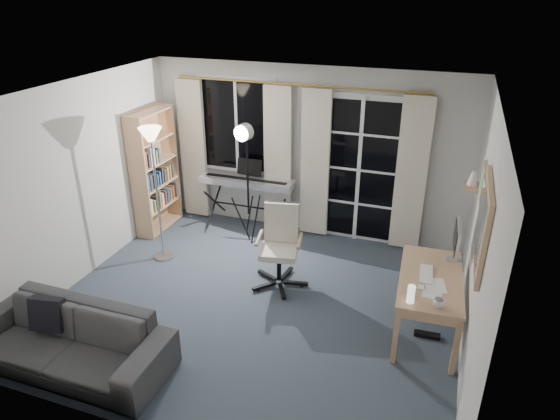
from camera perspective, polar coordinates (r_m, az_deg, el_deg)
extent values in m
cube|color=#333D4B|center=(5.91, -2.75, -10.56)|extent=(4.50, 4.00, 0.02)
cube|color=white|center=(7.30, -4.86, 9.63)|extent=(1.20, 0.06, 1.40)
cube|color=black|center=(7.28, -4.95, 9.57)|extent=(1.10, 0.02, 1.30)
cube|color=white|center=(7.27, -4.99, 9.55)|extent=(0.04, 0.03, 1.30)
cube|color=white|center=(6.94, 9.05, 4.45)|extent=(1.32, 0.06, 2.11)
cube|color=black|center=(6.96, 6.58, 4.68)|extent=(0.55, 0.02, 1.95)
cube|color=black|center=(6.87, 11.46, 4.04)|extent=(0.55, 0.02, 1.95)
cube|color=white|center=(6.90, 8.98, 4.34)|extent=(0.05, 0.04, 2.05)
cube|color=white|center=(7.08, 8.73, 0.74)|extent=(1.15, 0.03, 0.03)
cube|color=white|center=(6.89, 9.00, 4.53)|extent=(1.15, 0.03, 0.03)
cube|color=white|center=(6.74, 9.28, 8.52)|extent=(1.15, 0.03, 0.03)
cylinder|color=gold|center=(6.77, 1.86, 14.13)|extent=(3.50, 0.03, 0.03)
cube|color=#F2E4C6|center=(7.64, -9.89, 6.76)|extent=(0.40, 0.07, 2.10)
cube|color=#F2E4C6|center=(7.10, -0.24, 5.73)|extent=(0.40, 0.07, 2.10)
cube|color=#F2E4C6|center=(6.95, 4.05, 5.22)|extent=(0.40, 0.07, 2.10)
cube|color=#F2E4C6|center=(6.75, 14.75, 3.82)|extent=(0.40, 0.07, 2.10)
cube|color=tan|center=(7.12, -15.86, 3.20)|extent=(0.29, 0.03, 1.79)
cube|color=tan|center=(7.74, -12.52, 5.31)|extent=(0.29, 0.03, 1.79)
cube|color=tan|center=(7.50, -14.95, 4.40)|extent=(0.03, 0.80, 1.79)
cube|color=tan|center=(7.77, -13.46, -1.68)|extent=(0.29, 0.80, 0.02)
cube|color=tan|center=(7.63, -13.71, 0.54)|extent=(0.29, 0.80, 0.02)
cube|color=tan|center=(7.50, -13.97, 2.90)|extent=(0.29, 0.80, 0.02)
cube|color=tan|center=(7.38, -14.24, 5.34)|extent=(0.29, 0.80, 0.02)
cube|color=tan|center=(7.28, -14.52, 7.85)|extent=(0.29, 0.80, 0.02)
cube|color=tan|center=(7.18, -14.85, 10.77)|extent=(0.29, 0.80, 0.02)
cube|color=white|center=(7.32, -15.06, 0.41)|extent=(0.20, 0.05, 0.23)
cube|color=#A48944|center=(7.40, -14.67, 0.51)|extent=(0.20, 0.04, 0.18)
cube|color=#393939|center=(7.45, -14.37, 0.81)|extent=(0.20, 0.03, 0.21)
cube|color=#A48944|center=(7.49, -14.11, 1.22)|extent=(0.20, 0.03, 0.27)
cube|color=white|center=(7.55, -13.81, 1.22)|extent=(0.20, 0.05, 0.21)
cube|color=#98422B|center=(7.61, -13.49, 1.48)|extent=(0.20, 0.03, 0.21)
cube|color=#2E568B|center=(7.66, -13.22, 1.68)|extent=(0.20, 0.04, 0.22)
cube|color=#A48944|center=(7.72, -12.91, 1.86)|extent=(0.20, 0.03, 0.21)
cube|color=#98422B|center=(7.77, -12.67, 2.06)|extent=(0.20, 0.05, 0.21)
cube|color=#393939|center=(7.83, -12.36, 2.36)|extent=(0.20, 0.03, 0.23)
cube|color=#2E568B|center=(7.19, -15.36, 2.92)|extent=(0.20, 0.03, 0.24)
cube|color=#393939|center=(7.24, -15.08, 3.09)|extent=(0.20, 0.05, 0.24)
cube|color=#393939|center=(7.31, -14.69, 3.21)|extent=(0.20, 0.03, 0.21)
cube|color=#2E568B|center=(7.37, -14.39, 3.35)|extent=(0.20, 0.03, 0.19)
cube|color=#2E568B|center=(7.41, -14.13, 3.58)|extent=(0.20, 0.03, 0.21)
cube|color=#393939|center=(7.46, -13.87, 3.90)|extent=(0.20, 0.03, 0.24)
cube|color=#393939|center=(7.52, -13.58, 3.89)|extent=(0.20, 0.04, 0.20)
cube|color=#C18C48|center=(7.57, -13.28, 4.13)|extent=(0.20, 0.04, 0.21)
cube|color=#A48944|center=(7.63, -13.00, 4.35)|extent=(0.20, 0.03, 0.22)
cube|color=#393939|center=(7.68, -12.76, 4.48)|extent=(0.20, 0.03, 0.21)
cube|color=#98422B|center=(7.07, -15.68, 5.50)|extent=(0.20, 0.03, 0.25)
cube|color=#393939|center=(7.14, -15.34, 5.45)|extent=(0.20, 0.03, 0.19)
cube|color=white|center=(7.17, -15.11, 5.89)|extent=(0.20, 0.03, 0.27)
cube|color=white|center=(7.22, -14.81, 5.97)|extent=(0.20, 0.03, 0.24)
cube|color=#A48944|center=(7.28, -14.51, 5.96)|extent=(0.20, 0.03, 0.20)
cube|color=#2E568B|center=(7.33, -14.24, 6.15)|extent=(0.20, 0.04, 0.21)
cylinder|color=#B2B2B7|center=(6.94, -13.11, -5.14)|extent=(0.34, 0.34, 0.03)
cylinder|color=#B2B2B7|center=(6.57, -13.81, 1.22)|extent=(0.04, 0.04, 1.66)
cone|color=#FFE5B2|center=(6.29, -14.60, 8.37)|extent=(0.36, 0.36, 0.17)
cylinder|color=black|center=(7.56, -7.41, 0.94)|extent=(0.03, 0.66, 0.60)
cylinder|color=black|center=(7.56, -7.41, 0.94)|extent=(0.03, 0.66, 0.60)
cylinder|color=black|center=(7.18, 0.21, -0.16)|extent=(0.03, 0.66, 0.60)
cylinder|color=black|center=(7.18, 0.21, -0.16)|extent=(0.03, 0.66, 0.60)
cylinder|color=black|center=(7.35, -3.70, 0.40)|extent=(1.06, 0.04, 0.03)
cube|color=silver|center=(7.20, -3.79, 3.32)|extent=(1.38, 0.36, 0.10)
cube|color=white|center=(7.11, -4.05, 3.36)|extent=(1.27, 0.16, 0.02)
cube|color=black|center=(7.14, -3.93, 3.55)|extent=(1.23, 0.10, 0.01)
cube|color=black|center=(7.22, -3.51, 4.94)|extent=(0.37, 0.08, 0.23)
cylinder|color=black|center=(7.06, -2.82, -1.18)|extent=(0.08, 0.27, 0.69)
cylinder|color=black|center=(7.22, -3.50, -0.57)|extent=(0.21, 0.19, 0.70)
cylinder|color=black|center=(7.08, -4.42, -1.16)|extent=(0.26, 0.10, 0.70)
cylinder|color=black|center=(6.85, -3.73, 4.15)|extent=(0.03, 0.03, 1.20)
cylinder|color=silver|center=(6.62, -4.14, 8.84)|extent=(0.25, 0.17, 0.23)
cylinder|color=white|center=(6.56, -4.51, 8.68)|extent=(0.20, 0.06, 0.20)
cube|color=black|center=(6.15, 1.82, -8.34)|extent=(0.30, 0.10, 0.04)
cylinder|color=black|center=(6.16, 2.52, -8.54)|extent=(0.06, 0.06, 0.05)
cube|color=black|center=(6.33, 0.73, -7.28)|extent=(0.08, 0.30, 0.04)
cylinder|color=black|center=(6.40, 1.02, -7.10)|extent=(0.06, 0.06, 0.05)
cube|color=black|center=(6.30, -1.47, -7.48)|extent=(0.29, 0.17, 0.04)
cylinder|color=black|center=(6.35, -1.95, -7.36)|extent=(0.06, 0.06, 0.05)
cube|color=black|center=(6.10, -1.85, -8.69)|extent=(0.24, 0.25, 0.04)
cylinder|color=black|center=(6.08, -2.50, -9.02)|extent=(0.06, 0.06, 0.05)
cube|color=black|center=(6.00, 0.23, -9.26)|extent=(0.19, 0.29, 0.04)
cylinder|color=black|center=(5.95, 0.35, -9.81)|extent=(0.06, 0.06, 0.05)
cylinder|color=black|center=(6.06, -0.11, -6.44)|extent=(0.07, 0.07, 0.38)
cube|color=beige|center=(5.95, -0.11, -4.74)|extent=(0.51, 0.51, 0.08)
cube|color=beige|center=(6.00, 0.17, -1.43)|extent=(0.43, 0.20, 0.49)
cube|color=black|center=(6.02, 0.22, -1.11)|extent=(0.41, 0.17, 0.45)
cylinder|color=tan|center=(5.93, -2.43, -3.22)|extent=(0.11, 0.38, 0.04)
cylinder|color=tan|center=(5.87, 2.28, -3.54)|extent=(0.11, 0.38, 0.04)
cube|color=#AC7F58|center=(5.34, 16.88, -7.52)|extent=(0.68, 1.27, 0.04)
cube|color=#AC7F58|center=(5.37, 16.79, -8.08)|extent=(0.65, 1.24, 0.09)
cube|color=#AC7F58|center=(5.04, 13.06, -13.84)|extent=(0.06, 0.06, 0.63)
cube|color=#AC7F58|center=(5.07, 19.46, -14.53)|extent=(0.06, 0.06, 0.63)
cube|color=#AC7F58|center=(6.01, 13.97, -6.99)|extent=(0.06, 0.06, 0.63)
cube|color=#AC7F58|center=(6.03, 19.22, -7.59)|extent=(0.06, 0.06, 0.63)
cube|color=silver|center=(5.72, 19.22, -5.28)|extent=(0.17, 0.11, 0.01)
cube|color=silver|center=(5.66, 19.38, -4.24)|extent=(0.04, 0.03, 0.20)
cube|color=silver|center=(5.60, 19.59, -2.97)|extent=(0.06, 0.48, 0.30)
cube|color=black|center=(5.60, 19.41, -2.95)|extent=(0.03, 0.44, 0.27)
cube|color=white|center=(5.35, 16.39, -7.04)|extent=(0.14, 0.38, 0.02)
cube|color=white|center=(5.12, 15.80, -8.51)|extent=(0.06, 0.09, 0.02)
cube|color=white|center=(5.21, 17.30, -8.21)|extent=(0.24, 0.30, 0.01)
cube|color=white|center=(5.06, 16.97, -9.25)|extent=(0.19, 0.14, 0.00)
cube|color=black|center=(4.95, 14.96, -9.08)|extent=(0.05, 0.04, 0.11)
cylinder|color=white|center=(4.85, 14.74, -9.28)|extent=(0.07, 0.07, 0.18)
cube|color=black|center=(5.61, 16.46, -13.52)|extent=(0.27, 0.08, 0.04)
imported|color=silver|center=(4.88, 17.74, -9.99)|extent=(0.11, 0.09, 0.11)
cube|color=tan|center=(4.51, 22.20, -1.53)|extent=(0.04, 0.94, 0.74)
cube|color=white|center=(4.50, 21.95, -1.50)|extent=(0.01, 0.84, 0.64)
cube|color=tan|center=(5.32, 22.20, 3.04)|extent=(0.03, 0.42, 0.32)
cube|color=#53A69D|center=(5.32, 22.04, 3.06)|extent=(0.00, 0.36, 0.26)
cube|color=tan|center=(5.87, 21.06, 2.58)|extent=(0.16, 0.30, 0.02)
cone|color=beige|center=(5.84, 21.20, 3.40)|extent=(0.12, 0.12, 0.15)
imported|color=#333235|center=(5.25, -23.30, -12.71)|extent=(1.99, 0.58, 0.78)
cube|color=black|center=(5.44, -25.06, -10.73)|extent=(0.36, 0.24, 0.35)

